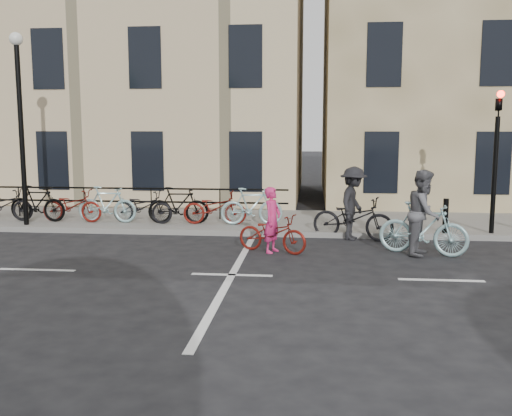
# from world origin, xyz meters

# --- Properties ---
(ground) EXTENTS (120.00, 120.00, 0.00)m
(ground) POSITION_xyz_m (0.00, 0.00, 0.00)
(ground) COLOR black
(ground) RESTS_ON ground
(sidewalk) EXTENTS (46.00, 4.00, 0.15)m
(sidewalk) POSITION_xyz_m (-4.00, 6.00, 0.07)
(sidewalk) COLOR slate
(sidewalk) RESTS_ON ground
(building_east) EXTENTS (14.00, 10.00, 12.00)m
(building_east) POSITION_xyz_m (9.00, 13.00, 6.15)
(building_east) COLOR #958259
(building_east) RESTS_ON sidewalk
(building_west) EXTENTS (20.00, 10.00, 10.00)m
(building_west) POSITION_xyz_m (-9.00, 13.00, 5.15)
(building_west) COLOR #CEBB8B
(building_west) RESTS_ON sidewalk
(traffic_light) EXTENTS (0.18, 0.30, 3.90)m
(traffic_light) POSITION_xyz_m (6.20, 4.34, 2.45)
(traffic_light) COLOR black
(traffic_light) RESTS_ON sidewalk
(lamp_post) EXTENTS (0.36, 0.36, 5.28)m
(lamp_post) POSITION_xyz_m (-6.50, 4.40, 3.49)
(lamp_post) COLOR black
(lamp_post) RESTS_ON sidewalk
(bollard_east) EXTENTS (0.14, 0.14, 0.90)m
(bollard_east) POSITION_xyz_m (5.00, 4.25, 0.60)
(bollard_east) COLOR black
(bollard_east) RESTS_ON sidewalk
(parked_bikes) EXTENTS (9.35, 1.23, 1.05)m
(parked_bikes) POSITION_xyz_m (-3.87, 5.04, 0.65)
(parked_bikes) COLOR black
(parked_bikes) RESTS_ON sidewalk
(cyclist_pink) EXTENTS (1.81, 1.19, 1.52)m
(cyclist_pink) POSITION_xyz_m (0.64, 2.15, 0.53)
(cyclist_pink) COLOR maroon
(cyclist_pink) RESTS_ON ground
(cyclist_grey) EXTENTS (2.08, 1.24, 1.94)m
(cyclist_grey) POSITION_xyz_m (4.06, 2.23, 0.78)
(cyclist_grey) COLOR #9AC7CA
(cyclist_grey) RESTS_ON ground
(cyclist_dark) EXTENTS (2.24, 1.38, 1.89)m
(cyclist_dark) POSITION_xyz_m (2.60, 3.90, 0.74)
(cyclist_dark) COLOR black
(cyclist_dark) RESTS_ON ground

